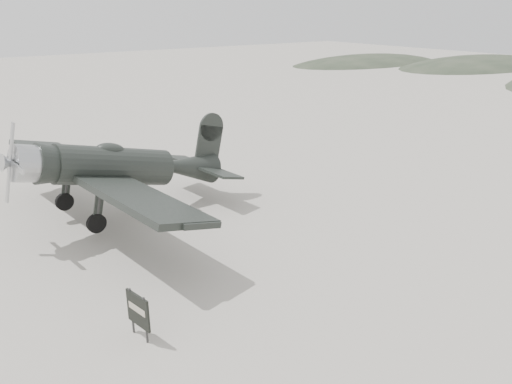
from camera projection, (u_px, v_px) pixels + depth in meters
ground at (238, 259)px, 16.42m from camera, size 160.00×160.00×0.00m
hill_east_north at (479, 65)px, 70.61m from camera, size 36.00×18.00×6.00m
hill_northeast at (367, 63)px, 74.24m from camera, size 32.00×16.00×5.20m
lowwing_monoplane at (123, 167)px, 18.92m from camera, size 8.83×12.36×3.97m
sign_board at (138, 311)px, 12.29m from camera, size 0.22×0.88×1.28m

